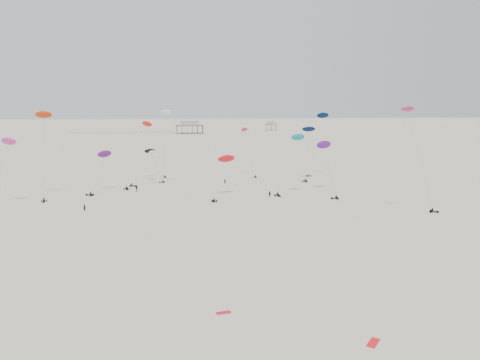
{
  "coord_description": "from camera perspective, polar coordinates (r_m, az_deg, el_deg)",
  "views": [
    {
      "loc": [
        -12.1,
        -18.98,
        25.32
      ],
      "look_at": [
        0.0,
        88.0,
        7.0
      ],
      "focal_mm": 35.0,
      "sensor_mm": 36.0,
      "label": 1
    }
  ],
  "objects": [
    {
      "name": "rig_12",
      "position": [
        125.94,
        -1.91,
        1.88
      ],
      "size": [
        8.0,
        13.56,
        13.77
      ],
      "rotation": [
        0.0,
        0.0,
        0.5
      ],
      "color": "black",
      "rests_on": "ground"
    },
    {
      "name": "rig_9",
      "position": [
        129.47,
        -26.7,
        3.06
      ],
      "size": [
        7.51,
        8.67,
        16.71
      ],
      "rotation": [
        0.0,
        0.0,
        2.01
      ],
      "color": "black",
      "rests_on": "ground"
    },
    {
      "name": "spectator_3",
      "position": [
        144.16,
        -1.85,
        -0.46
      ],
      "size": [
        0.84,
        0.78,
        1.9
      ],
      "primitive_type": "imported",
      "rotation": [
        0.0,
        0.0,
        2.56
      ],
      "color": "black",
      "rests_on": "ground"
    },
    {
      "name": "rig_4",
      "position": [
        158.75,
        -10.51,
        2.78
      ],
      "size": [
        7.65,
        4.75,
        9.94
      ],
      "rotation": [
        0.0,
        0.0,
        6.04
      ],
      "color": "black",
      "rests_on": "ground"
    },
    {
      "name": "spectator_2",
      "position": [
        135.49,
        -12.49,
        -1.35
      ],
      "size": [
        1.47,
        1.19,
        2.19
      ],
      "primitive_type": "imported",
      "rotation": [
        0.0,
        0.0,
        5.83
      ],
      "color": "black",
      "rests_on": "ground"
    },
    {
      "name": "rig_6",
      "position": [
        114.58,
        20.94,
        3.23
      ],
      "size": [
        8.53,
        6.53,
        24.32
      ],
      "rotation": [
        0.0,
        0.0,
        4.19
      ],
      "color": "black",
      "rests_on": "ground"
    },
    {
      "name": "pavilion_main",
      "position": [
        369.59,
        -6.15,
        6.33
      ],
      "size": [
        21.0,
        13.0,
        9.8
      ],
      "color": "brown",
      "rests_on": "ground"
    },
    {
      "name": "grounded_kite_b",
      "position": [
        58.74,
        -2.02,
        -15.88
      ],
      "size": [
        1.9,
        1.02,
        0.07
      ],
      "primitive_type": "cube",
      "rotation": [
        0.0,
        0.0,
        0.19
      ],
      "color": "red",
      "rests_on": "ground"
    },
    {
      "name": "rig_11",
      "position": [
        163.3,
        9.82,
        6.76
      ],
      "size": [
        9.16,
        7.14,
        21.64
      ],
      "rotation": [
        0.0,
        0.0,
        4.67
      ],
      "color": "black",
      "rests_on": "ground"
    },
    {
      "name": "rig_13",
      "position": [
        152.69,
        8.26,
        4.43
      ],
      "size": [
        6.03,
        9.62,
        17.44
      ],
      "rotation": [
        0.0,
        0.0,
        5.54
      ],
      "color": "black",
      "rests_on": "ground"
    },
    {
      "name": "rig_0",
      "position": [
        129.04,
        6.49,
        3.53
      ],
      "size": [
        10.0,
        8.79,
        17.04
      ],
      "rotation": [
        0.0,
        0.0,
        3.53
      ],
      "color": "black",
      "rests_on": "ground"
    },
    {
      "name": "pier_fence",
      "position": [
        373.15,
        -14.19,
        5.59
      ],
      "size": [
        80.2,
        0.2,
        1.5
      ],
      "color": "black",
      "rests_on": "ground"
    },
    {
      "name": "spectator_1",
      "position": [
        124.43,
        3.64,
        -2.1
      ],
      "size": [
        1.06,
        1.01,
        1.91
      ],
      "primitive_type": "imported",
      "rotation": [
        0.0,
        0.0,
        5.59
      ],
      "color": "black",
      "rests_on": "ground"
    },
    {
      "name": "rig_5",
      "position": [
        146.64,
        -11.74,
        5.22
      ],
      "size": [
        8.64,
        17.38,
        22.12
      ],
      "rotation": [
        0.0,
        0.0,
        3.66
      ],
      "color": "black",
      "rests_on": "ground"
    },
    {
      "name": "ground_plane",
      "position": [
        220.77,
        -3.27,
        3.06
      ],
      "size": [
        900.0,
        900.0,
        0.0
      ],
      "primitive_type": "plane",
      "color": "beige"
    },
    {
      "name": "pavilion_small",
      "position": [
        406.03,
        3.81,
        6.55
      ],
      "size": [
        9.0,
        7.0,
        8.0
      ],
      "color": "brown",
      "rests_on": "ground"
    },
    {
      "name": "rig_7",
      "position": [
        137.73,
        -16.57,
        2.0
      ],
      "size": [
        6.06,
        13.01,
        13.29
      ],
      "rotation": [
        0.0,
        0.0,
        1.35
      ],
      "color": "black",
      "rests_on": "ground"
    },
    {
      "name": "rig_3",
      "position": [
        133.82,
        -22.82,
        5.1
      ],
      "size": [
        4.89,
        12.78,
        23.37
      ],
      "rotation": [
        0.0,
        0.0,
        3.32
      ],
      "color": "black",
      "rests_on": "ground"
    },
    {
      "name": "rig_2",
      "position": [
        146.73,
        -9.13,
        5.68
      ],
      "size": [
        4.52,
        3.12,
        22.79
      ],
      "rotation": [
        0.0,
        0.0,
        1.5
      ],
      "color": "black",
      "rests_on": "ground"
    },
    {
      "name": "rig_1",
      "position": [
        159.95,
        0.91,
        4.56
      ],
      "size": [
        5.23,
        11.76,
        17.1
      ],
      "rotation": [
        0.0,
        0.0,
        6.01
      ],
      "color": "black",
      "rests_on": "ground"
    },
    {
      "name": "spectator_0",
      "position": [
        114.51,
        -18.41,
        -3.62
      ],
      "size": [
        0.84,
        0.73,
        1.94
      ],
      "primitive_type": "imported",
      "rotation": [
        0.0,
        0.0,
        2.73
      ],
      "color": "black",
      "rests_on": "ground"
    },
    {
      "name": "rig_10",
      "position": [
        134.81,
        10.37,
        3.43
      ],
      "size": [
        5.68,
        17.86,
        18.71
      ],
      "rotation": [
        0.0,
        0.0,
        1.4
      ],
      "color": "black",
      "rests_on": "ground"
    },
    {
      "name": "rig_8",
      "position": [
        143.57,
        -11.8,
        1.45
      ],
      "size": [
        8.28,
        5.26,
        11.03
      ],
      "rotation": [
        0.0,
        0.0,
        4.41
      ],
      "color": "black",
      "rests_on": "ground"
    },
    {
      "name": "grounded_kite_a",
      "position": [
        54.24,
        15.93,
        -18.57
      ],
      "size": [
        2.08,
        2.28,
        0.08
      ],
      "primitive_type": "cube",
      "rotation": [
        0.0,
        0.0,
        0.9
      ],
      "color": "red",
      "rests_on": "ground"
    }
  ]
}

